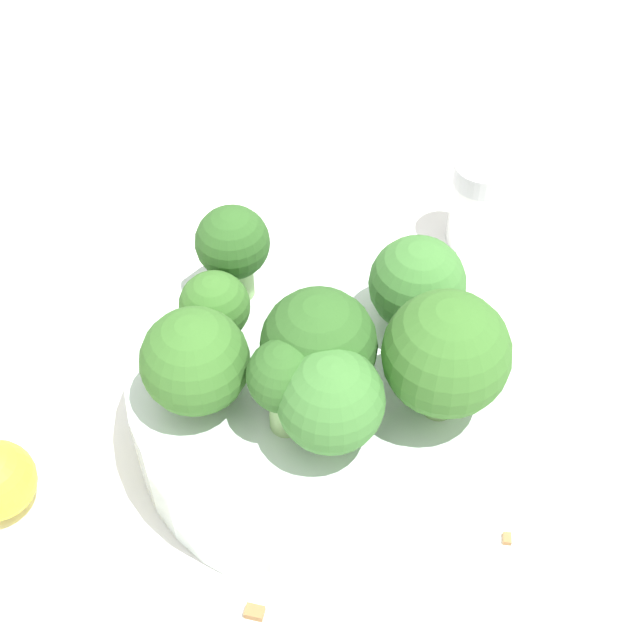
% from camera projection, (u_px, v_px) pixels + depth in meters
% --- Properties ---
extents(ground_plane, '(3.00, 3.00, 0.00)m').
position_uv_depth(ground_plane, '(320.00, 430.00, 0.49)').
color(ground_plane, white).
extents(bowl, '(0.20, 0.20, 0.05)m').
position_uv_depth(bowl, '(320.00, 400.00, 0.47)').
color(bowl, silver).
rests_on(bowl, ground_plane).
extents(broccoli_floret_0, '(0.05, 0.05, 0.06)m').
position_uv_depth(broccoli_floret_0, '(321.00, 346.00, 0.41)').
color(broccoli_floret_0, '#84AD66').
rests_on(broccoli_floret_0, bowl).
extents(broccoli_floret_1, '(0.03, 0.03, 0.05)m').
position_uv_depth(broccoli_floret_1, '(284.00, 381.00, 0.40)').
color(broccoli_floret_1, '#8EB770').
rests_on(broccoli_floret_1, bowl).
extents(broccoli_floret_2, '(0.04, 0.04, 0.06)m').
position_uv_depth(broccoli_floret_2, '(233.00, 247.00, 0.46)').
color(broccoli_floret_2, '#8EB770').
rests_on(broccoli_floret_2, bowl).
extents(broccoli_floret_3, '(0.05, 0.05, 0.05)m').
position_uv_depth(broccoli_floret_3, '(417.00, 285.00, 0.45)').
color(broccoli_floret_3, '#8EB770').
rests_on(broccoli_floret_3, bowl).
extents(broccoli_floret_4, '(0.06, 0.06, 0.07)m').
position_uv_depth(broccoli_floret_4, '(446.00, 355.00, 0.40)').
color(broccoli_floret_4, '#84AD66').
rests_on(broccoli_floret_4, bowl).
extents(broccoli_floret_5, '(0.04, 0.04, 0.04)m').
position_uv_depth(broccoli_floret_5, '(215.00, 308.00, 0.44)').
color(broccoli_floret_5, '#8EB770').
rests_on(broccoli_floret_5, bowl).
extents(broccoli_floret_6, '(0.05, 0.05, 0.06)m').
position_uv_depth(broccoli_floret_6, '(195.00, 363.00, 0.41)').
color(broccoli_floret_6, '#7A9E5B').
rests_on(broccoli_floret_6, bowl).
extents(broccoli_floret_7, '(0.05, 0.05, 0.06)m').
position_uv_depth(broccoli_floret_7, '(331.00, 402.00, 0.39)').
color(broccoli_floret_7, '#84AD66').
rests_on(broccoli_floret_7, bowl).
extents(pepper_shaker, '(0.04, 0.04, 0.06)m').
position_uv_depth(pepper_shaker, '(478.00, 203.00, 0.57)').
color(pepper_shaker, silver).
rests_on(pepper_shaker, ground_plane).
extents(almond_crumb_0, '(0.01, 0.01, 0.01)m').
position_uv_depth(almond_crumb_0, '(254.00, 610.00, 0.41)').
color(almond_crumb_0, olive).
rests_on(almond_crumb_0, ground_plane).
extents(almond_crumb_1, '(0.01, 0.00, 0.01)m').
position_uv_depth(almond_crumb_1, '(507.00, 537.00, 0.44)').
color(almond_crumb_1, olive).
rests_on(almond_crumb_1, ground_plane).
extents(almond_crumb_2, '(0.01, 0.01, 0.01)m').
position_uv_depth(almond_crumb_2, '(323.00, 274.00, 0.56)').
color(almond_crumb_2, tan).
rests_on(almond_crumb_2, ground_plane).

